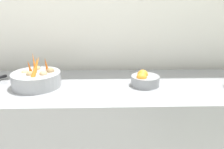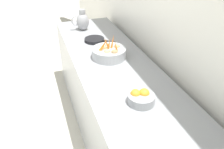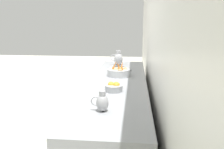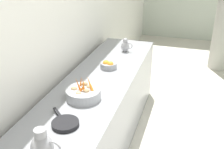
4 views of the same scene
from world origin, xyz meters
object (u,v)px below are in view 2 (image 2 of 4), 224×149
at_px(vegetable_colander, 109,53).
at_px(skillet_on_counter, 95,40).
at_px(orange_bowl, 141,98).
at_px(metal_pitcher_tall, 82,21).

xyz_separation_m(vegetable_colander, skillet_on_counter, (0.02, -0.43, -0.04)).
distance_m(vegetable_colander, skillet_on_counter, 0.43).
bearing_deg(orange_bowl, vegetable_colander, -90.41).
bearing_deg(metal_pitcher_tall, orange_bowl, 92.27).
relative_size(vegetable_colander, skillet_on_counter, 1.06).
bearing_deg(skillet_on_counter, metal_pitcher_tall, -83.59).
height_order(orange_bowl, skillet_on_counter, orange_bowl).
distance_m(vegetable_colander, orange_bowl, 0.73).
xyz_separation_m(orange_bowl, skillet_on_counter, (0.02, -1.16, -0.02)).
relative_size(orange_bowl, metal_pitcher_tall, 0.76).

